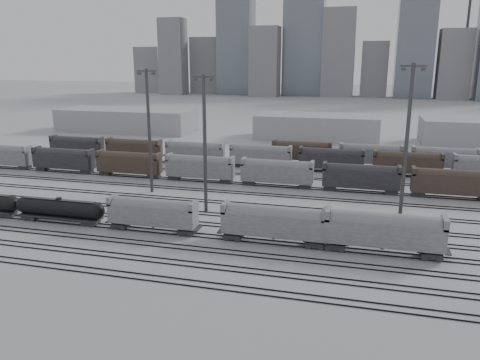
% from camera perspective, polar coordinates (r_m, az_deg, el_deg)
% --- Properties ---
extents(ground, '(900.00, 900.00, 0.00)m').
position_cam_1_polar(ground, '(71.23, -6.64, -6.89)').
color(ground, silver).
rests_on(ground, ground).
extents(tracks, '(220.00, 71.50, 0.16)m').
position_cam_1_polar(tracks, '(86.78, -2.45, -2.79)').
color(tracks, black).
rests_on(tracks, ground).
extents(tank_car_b, '(16.07, 2.68, 3.97)m').
position_cam_1_polar(tank_car_b, '(81.69, -21.13, -3.27)').
color(tank_car_b, black).
rests_on(tank_car_b, ground).
extents(hopper_car_a, '(14.15, 2.81, 5.06)m').
position_cam_1_polar(hopper_car_a, '(73.22, -10.61, -3.85)').
color(hopper_car_a, black).
rests_on(hopper_car_a, ground).
extents(hopper_car_b, '(15.14, 3.01, 5.42)m').
position_cam_1_polar(hopper_car_b, '(67.51, 4.12, -5.02)').
color(hopper_car_b, black).
rests_on(hopper_car_b, ground).
extents(hopper_car_c, '(15.86, 3.15, 5.67)m').
position_cam_1_polar(hopper_car_c, '(66.57, 17.11, -5.80)').
color(hopper_car_c, black).
rests_on(hopper_car_c, ground).
extents(light_mast_b, '(3.87, 0.62, 24.20)m').
position_cam_1_polar(light_mast_b, '(93.13, -11.03, 6.20)').
color(light_mast_b, '#3C3C3E').
rests_on(light_mast_b, ground).
extents(light_mast_c, '(3.77, 0.60, 23.56)m').
position_cam_1_polar(light_mast_c, '(79.56, -4.32, 4.79)').
color(light_mast_c, '#3C3C3E').
rests_on(light_mast_c, ground).
extents(light_mast_d, '(4.05, 0.65, 25.33)m').
position_cam_1_polar(light_mast_d, '(82.81, 19.71, 5.03)').
color(light_mast_d, '#3C3C3E').
rests_on(light_mast_d, ground).
extents(bg_string_near, '(151.00, 3.00, 5.60)m').
position_cam_1_polar(bg_string_near, '(97.83, 4.53, 0.83)').
color(bg_string_near, gray).
rests_on(bg_string_near, ground).
extents(bg_string_mid, '(151.00, 3.00, 5.60)m').
position_cam_1_polar(bg_string_mid, '(112.19, 11.04, 2.38)').
color(bg_string_mid, black).
rests_on(bg_string_mid, ground).
extents(bg_string_far, '(66.00, 3.00, 5.60)m').
position_cam_1_polar(bg_string_far, '(120.31, 19.66, 2.61)').
color(bg_string_far, '#43332A').
rests_on(bg_string_far, ground).
extents(warehouse_left, '(50.00, 18.00, 8.00)m').
position_cam_1_polar(warehouse_left, '(179.37, -13.64, 7.11)').
color(warehouse_left, '#A7A8AA').
rests_on(warehouse_left, ground).
extents(warehouse_mid, '(40.00, 18.00, 8.00)m').
position_cam_1_polar(warehouse_mid, '(158.79, 9.38, 6.41)').
color(warehouse_mid, '#A7A8AA').
rests_on(warehouse_mid, ground).
extents(skyline, '(316.00, 22.40, 95.00)m').
position_cam_1_polar(skyline, '(341.98, 12.94, 15.66)').
color(skyline, gray).
rests_on(skyline, ground).
extents(crane_left, '(42.00, 1.80, 100.00)m').
position_cam_1_polar(crane_left, '(371.79, 6.85, 19.29)').
color(crane_left, '#3C3C3E').
rests_on(crane_left, ground).
extents(crane_right, '(42.00, 1.80, 100.00)m').
position_cam_1_polar(crane_right, '(373.90, 26.34, 17.94)').
color(crane_right, '#3C3C3E').
rests_on(crane_right, ground).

